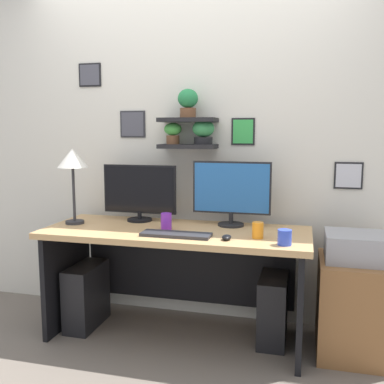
% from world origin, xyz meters
% --- Properties ---
extents(ground_plane, '(8.00, 8.00, 0.00)m').
position_xyz_m(ground_plane, '(0.00, 0.00, 0.00)').
color(ground_plane, '#70665B').
extents(back_wall_assembly, '(4.40, 0.24, 2.70)m').
position_xyz_m(back_wall_assembly, '(0.00, 0.44, 1.35)').
color(back_wall_assembly, silver).
rests_on(back_wall_assembly, ground).
extents(desk, '(1.76, 0.68, 0.75)m').
position_xyz_m(desk, '(0.00, 0.06, 0.54)').
color(desk, tan).
rests_on(desk, ground).
extents(monitor_left, '(0.55, 0.18, 0.41)m').
position_xyz_m(monitor_left, '(-0.34, 0.22, 0.96)').
color(monitor_left, black).
rests_on(monitor_left, desk).
extents(monitor_right, '(0.54, 0.18, 0.45)m').
position_xyz_m(monitor_right, '(0.34, 0.22, 0.99)').
color(monitor_right, black).
rests_on(monitor_right, desk).
extents(keyboard, '(0.44, 0.14, 0.02)m').
position_xyz_m(keyboard, '(0.06, -0.17, 0.76)').
color(keyboard, '#2D2D33').
rests_on(keyboard, desk).
extents(computer_mouse, '(0.06, 0.09, 0.03)m').
position_xyz_m(computer_mouse, '(0.38, -0.19, 0.77)').
color(computer_mouse, black).
rests_on(computer_mouse, desk).
extents(desk_lamp, '(0.21, 0.21, 0.53)m').
position_xyz_m(desk_lamp, '(-0.75, 0.01, 1.18)').
color(desk_lamp, '#2D2D33').
rests_on(desk_lamp, desk).
extents(coffee_mug, '(0.08, 0.08, 0.09)m').
position_xyz_m(coffee_mug, '(0.72, -0.22, 0.80)').
color(coffee_mug, blue).
rests_on(coffee_mug, desk).
extents(pen_cup, '(0.07, 0.07, 0.10)m').
position_xyz_m(pen_cup, '(0.55, -0.10, 0.80)').
color(pen_cup, orange).
rests_on(pen_cup, desk).
extents(water_cup, '(0.07, 0.07, 0.11)m').
position_xyz_m(water_cup, '(-0.06, -0.01, 0.81)').
color(water_cup, purple).
rests_on(water_cup, desk).
extents(drawer_cabinet, '(0.44, 0.50, 0.61)m').
position_xyz_m(drawer_cabinet, '(1.15, 0.07, 0.30)').
color(drawer_cabinet, brown).
rests_on(drawer_cabinet, ground).
extents(printer, '(0.38, 0.34, 0.17)m').
position_xyz_m(printer, '(1.15, 0.07, 0.69)').
color(printer, '#9E9EA3').
rests_on(printer, drawer_cabinet).
extents(computer_tower_left, '(0.18, 0.40, 0.45)m').
position_xyz_m(computer_tower_left, '(-0.67, -0.00, 0.22)').
color(computer_tower_left, black).
rests_on(computer_tower_left, ground).
extents(computer_tower_right, '(0.18, 0.40, 0.45)m').
position_xyz_m(computer_tower_right, '(0.65, 0.11, 0.22)').
color(computer_tower_right, black).
rests_on(computer_tower_right, ground).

